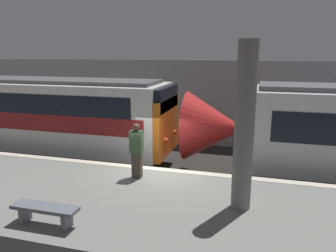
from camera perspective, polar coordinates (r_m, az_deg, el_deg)
ground_plane at (r=11.15m, az=-1.26°, el=-12.55°), size 120.00×120.00×0.00m
platform at (r=8.91m, az=-5.86°, el=-15.63°), size 40.00×4.74×1.10m
station_rear_barrier at (r=16.92m, az=5.44°, el=3.98°), size 50.00×0.15×4.36m
support_pillar_near at (r=7.72m, az=13.16°, el=-0.28°), size 0.46×0.46×3.97m
train_boxy at (r=16.82m, az=-27.21°, el=1.53°), size 16.19×2.89×3.66m
person_waiting at (r=9.70m, az=-5.48°, el=-4.10°), size 0.38×0.24×1.66m
platform_bench at (r=7.77m, az=-20.61°, el=-13.65°), size 1.50×0.40×0.45m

